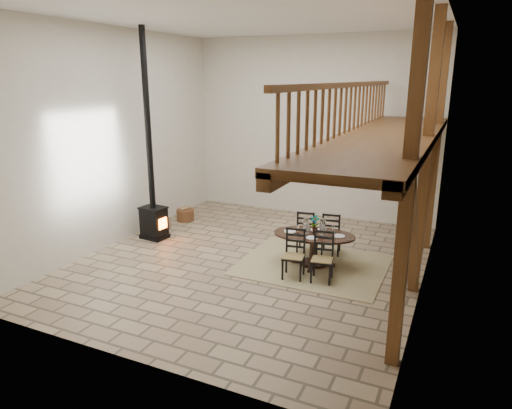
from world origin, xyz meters
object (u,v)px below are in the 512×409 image
at_px(log_basket, 185,214).
at_px(log_stack, 164,223).
at_px(wood_stove, 152,194).
at_px(dining_table, 314,247).

xyz_separation_m(log_basket, log_stack, (-0.10, -0.88, -0.00)).
height_order(wood_stove, log_stack, wood_stove).
distance_m(dining_table, log_stack, 4.39).
distance_m(dining_table, wood_stove, 4.19).
bearing_deg(log_stack, wood_stove, -72.79).
distance_m(wood_stove, log_stack, 1.19).
bearing_deg(dining_table, log_stack, 162.53).
relative_size(wood_stove, log_stack, 12.65).
bearing_deg(log_stack, log_basket, 83.78).
bearing_deg(dining_table, wood_stove, 171.28).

